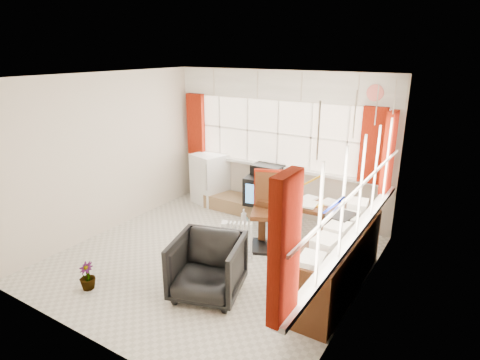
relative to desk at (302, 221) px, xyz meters
The scene contains 20 objects.
ground 1.45m from the desk, 129.30° to the right, with size 4.00×4.00×0.00m, color beige.
room_walls 1.79m from the desk, 129.30° to the right, with size 4.00×4.00×4.00m.
window_back 1.36m from the desk, 135.67° to the left, with size 3.70×0.12×3.60m.
window_right 1.61m from the desk, 45.55° to the right, with size 0.12×3.70×3.60m.
curtains 1.09m from the desk, 75.25° to the right, with size 3.83×3.83×1.15m.
overhead_cabinets 1.87m from the desk, 46.25° to the right, with size 3.98×3.98×0.48m.
desk is the anchor object (origin of this frame).
desk_lamp 0.68m from the desk, ahead, with size 0.19×0.17×0.46m.
task_chair 0.55m from the desk, 146.53° to the right, with size 0.64×0.65×1.15m.
office_chair 1.85m from the desk, 103.24° to the right, with size 0.79×0.81×0.74m, color black.
radiator 1.07m from the desk, 121.37° to the right, with size 0.40×0.29×0.56m.
credenza 1.22m from the desk, 46.19° to the right, with size 0.50×2.00×0.85m.
file_tray 1.05m from the desk, 38.15° to the right, with size 0.28×0.36×0.12m, color black.
tv_bench 1.59m from the desk, 155.95° to the left, with size 1.40×0.50×0.25m, color olive.
crt_tv 1.18m from the desk, 149.40° to the left, with size 0.62×0.58×0.49m.
hifi_stack 1.25m from the desk, 142.43° to the left, with size 0.64×0.40×0.67m.
mini_fridge 2.33m from the desk, 161.96° to the left, with size 0.69×0.69×0.95m.
spray_bottle_a 1.14m from the desk, behind, with size 0.11×0.11×0.28m, color white.
spray_bottle_b 1.16m from the desk, behind, with size 0.08×0.08×0.17m, color #90D7D1.
flower_vase 3.05m from the desk, 125.09° to the right, with size 0.20×0.20×0.35m, color black.
Camera 1 is at (2.99, -4.07, 2.82)m, focal length 30.00 mm.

